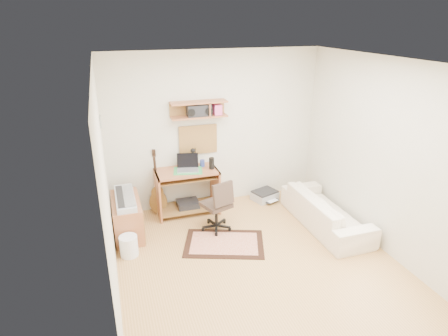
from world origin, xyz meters
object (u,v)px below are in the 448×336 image
object	(u,v)px
sofa	(326,206)
desk	(187,192)
printer	(265,195)
cabinet	(127,217)
task_chair	(216,205)

from	to	relation	value
sofa	desk	bearing A→B (deg)	60.81
sofa	printer	bearing A→B (deg)	25.66
cabinet	sofa	bearing A→B (deg)	-13.41
cabinet	desk	bearing A→B (deg)	20.75
task_chair	printer	bearing A→B (deg)	13.45
task_chair	printer	xyz separation A→B (m)	(1.12, 0.71, -0.34)
desk	printer	world-z (taller)	desk
task_chair	cabinet	world-z (taller)	task_chair
desk	task_chair	distance (m)	0.74
cabinet	sofa	xyz separation A→B (m)	(2.96, -0.71, 0.07)
task_chair	desk	bearing A→B (deg)	94.54
cabinet	task_chair	bearing A→B (deg)	-12.78
task_chair	cabinet	xyz separation A→B (m)	(-1.30, 0.30, -0.15)
cabinet	printer	world-z (taller)	cabinet
task_chair	sofa	distance (m)	1.71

